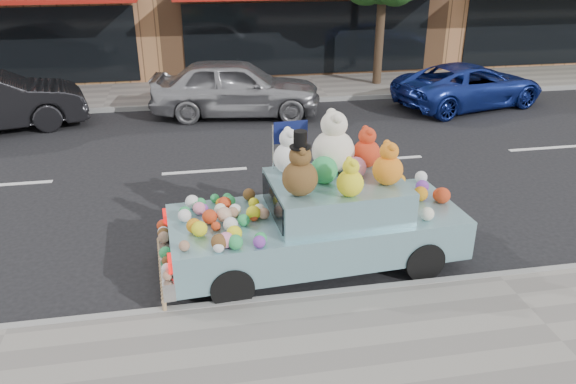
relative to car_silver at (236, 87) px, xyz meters
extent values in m
plane|color=black|center=(2.92, -4.03, -0.79)|extent=(120.00, 120.00, 0.00)
cube|color=gray|center=(2.92, -10.53, -0.73)|extent=(60.00, 3.00, 0.12)
cube|color=gray|center=(2.92, 2.47, -0.73)|extent=(60.00, 3.00, 0.12)
cube|color=gray|center=(2.92, -9.03, -0.73)|extent=(60.00, 0.12, 0.13)
cube|color=gray|center=(2.92, 0.97, -0.73)|extent=(60.00, 0.12, 0.13)
cube|color=black|center=(2.92, 3.95, 0.61)|extent=(8.50, 0.06, 2.40)
cube|color=black|center=(12.92, 3.95, 0.61)|extent=(8.50, 0.06, 2.40)
cylinder|color=#38281C|center=(4.92, 2.47, 0.81)|extent=(0.28, 0.28, 3.20)
imported|color=#9F9FA4|center=(0.00, 0.00, 0.00)|extent=(4.86, 2.52, 1.58)
imported|color=navy|center=(6.80, -0.30, -0.16)|extent=(4.88, 3.14, 1.25)
cylinder|color=black|center=(1.87, -8.75, -0.49)|extent=(0.61, 0.24, 0.60)
cylinder|color=black|center=(1.77, -7.19, -0.49)|extent=(0.61, 0.24, 0.60)
cylinder|color=black|center=(-0.93, -8.93, -0.49)|extent=(0.61, 0.24, 0.60)
cylinder|color=black|center=(-1.03, -7.38, -0.49)|extent=(0.61, 0.24, 0.60)
cube|color=#7CADB9|center=(0.42, -8.06, -0.24)|extent=(4.40, 1.97, 0.60)
cube|color=#7CADB9|center=(0.72, -8.04, 0.31)|extent=(1.99, 1.62, 0.50)
cube|color=silver|center=(-1.80, -8.21, -0.39)|extent=(0.27, 1.79, 0.26)
cube|color=red|center=(-1.70, -8.88, -0.07)|extent=(0.08, 0.28, 0.16)
cube|color=red|center=(-1.79, -7.53, -0.07)|extent=(0.08, 0.28, 0.16)
cube|color=black|center=(-0.23, -8.11, 0.31)|extent=(0.12, 1.30, 0.40)
sphere|color=#533617|center=(0.09, -8.44, 0.81)|extent=(0.49, 0.49, 0.49)
sphere|color=#533617|center=(0.09, -8.44, 1.12)|extent=(0.31, 0.31, 0.31)
sphere|color=#533617|center=(0.09, -8.54, 1.22)|extent=(0.12, 0.12, 0.12)
sphere|color=#533617|center=(0.09, -8.33, 1.22)|extent=(0.12, 0.12, 0.12)
cylinder|color=black|center=(0.09, -8.44, 1.25)|extent=(0.29, 0.29, 0.02)
cylinder|color=black|center=(0.09, -8.44, 1.36)|extent=(0.18, 0.18, 0.22)
sphere|color=beige|center=(0.75, -7.69, 0.88)|extent=(0.64, 0.64, 0.64)
sphere|color=beige|center=(0.75, -7.69, 1.29)|extent=(0.40, 0.40, 0.40)
sphere|color=beige|center=(0.75, -7.83, 1.42)|extent=(0.15, 0.15, 0.15)
sphere|color=beige|center=(0.75, -7.55, 1.42)|extent=(0.15, 0.15, 0.15)
sphere|color=orange|center=(1.39, -8.30, 0.78)|extent=(0.43, 0.43, 0.43)
sphere|color=orange|center=(1.39, -8.30, 1.06)|extent=(0.27, 0.27, 0.27)
sphere|color=orange|center=(1.39, -8.40, 1.14)|extent=(0.10, 0.10, 0.10)
sphere|color=orange|center=(1.39, -8.21, 1.14)|extent=(0.10, 0.10, 0.10)
sphere|color=#B62E13|center=(1.29, -7.61, 0.78)|extent=(0.43, 0.43, 0.43)
sphere|color=#B62E13|center=(1.29, -7.61, 1.05)|extent=(0.27, 0.27, 0.27)
sphere|color=#B62E13|center=(1.29, -7.70, 1.14)|extent=(0.10, 0.10, 0.10)
sphere|color=#B62E13|center=(1.29, -7.51, 1.14)|extent=(0.10, 0.10, 0.10)
sphere|color=white|center=(0.09, -7.63, 0.79)|extent=(0.47, 0.47, 0.47)
sphere|color=white|center=(0.09, -7.63, 1.10)|extent=(0.29, 0.29, 0.29)
sphere|color=white|center=(0.09, -7.74, 1.19)|extent=(0.11, 0.11, 0.11)
sphere|color=white|center=(0.09, -7.53, 1.19)|extent=(0.11, 0.11, 0.11)
sphere|color=yellow|center=(0.75, -8.59, 0.75)|extent=(0.37, 0.37, 0.37)
sphere|color=yellow|center=(0.75, -8.59, 0.99)|extent=(0.23, 0.23, 0.23)
sphere|color=yellow|center=(0.75, -8.67, 1.06)|extent=(0.09, 0.09, 0.09)
sphere|color=yellow|center=(0.75, -8.51, 1.06)|extent=(0.09, 0.09, 0.09)
sphere|color=#278F49|center=(0.52, -8.06, 0.74)|extent=(0.40, 0.40, 0.40)
sphere|color=pink|center=(1.02, -7.98, 0.71)|extent=(0.32, 0.32, 0.32)
sphere|color=#6E3094|center=(-1.21, -7.75, 0.13)|extent=(0.14, 0.14, 0.14)
sphere|color=yellow|center=(-1.30, -8.45, 0.17)|extent=(0.22, 0.22, 0.22)
sphere|color=#278F49|center=(-0.67, -8.25, 0.14)|extent=(0.17, 0.17, 0.17)
sphere|color=#278F49|center=(-0.85, -8.89, 0.16)|extent=(0.20, 0.20, 0.20)
sphere|color=yellow|center=(-0.84, -8.66, 0.17)|extent=(0.21, 0.21, 0.21)
sphere|color=#278F49|center=(-0.81, -7.59, 0.14)|extent=(0.17, 0.17, 0.17)
sphere|color=#90674F|center=(-0.36, -8.10, 0.14)|extent=(0.17, 0.17, 0.17)
sphere|color=#278F49|center=(-1.49, -7.85, 0.14)|extent=(0.17, 0.17, 0.17)
sphere|color=silver|center=(-1.07, -8.93, 0.13)|extent=(0.14, 0.14, 0.14)
sphere|color=beige|center=(-0.42, -7.99, 0.15)|extent=(0.18, 0.18, 0.18)
sphere|color=#593819|center=(-1.06, -8.86, 0.17)|extent=(0.22, 0.22, 0.22)
sphere|color=silver|center=(-0.87, -8.38, 0.16)|extent=(0.21, 0.21, 0.21)
sphere|color=#278F49|center=(-1.30, -7.67, 0.13)|extent=(0.15, 0.15, 0.15)
sphere|color=#AD3112|center=(-1.14, -8.11, 0.17)|extent=(0.21, 0.21, 0.21)
sphere|color=#278F49|center=(-1.03, -7.42, 0.13)|extent=(0.14, 0.14, 0.14)
sphere|color=#90674F|center=(-0.80, -7.99, 0.15)|extent=(0.17, 0.17, 0.17)
sphere|color=yellow|center=(-0.46, -7.72, 0.14)|extent=(0.16, 0.16, 0.16)
sphere|color=#593819|center=(-0.50, -7.43, 0.16)|extent=(0.19, 0.19, 0.19)
sphere|color=#278F49|center=(-1.25, -7.58, 0.14)|extent=(0.16, 0.16, 0.16)
sphere|color=#90674F|center=(-1.51, -8.82, 0.13)|extent=(0.15, 0.15, 0.15)
sphere|color=silver|center=(-1.49, -7.98, 0.16)|extent=(0.19, 0.19, 0.19)
sphere|color=silver|center=(-1.37, -7.56, 0.16)|extent=(0.21, 0.21, 0.21)
sphere|color=#6E3094|center=(-0.54, -8.91, 0.14)|extent=(0.17, 0.17, 0.17)
sphere|color=pink|center=(-0.97, -8.82, 0.17)|extent=(0.21, 0.21, 0.21)
sphere|color=beige|center=(-0.97, -7.85, 0.15)|extent=(0.18, 0.18, 0.18)
sphere|color=#278F49|center=(-0.84, -7.44, 0.13)|extent=(0.15, 0.15, 0.15)
sphere|color=yellow|center=(-0.51, -8.09, 0.17)|extent=(0.21, 0.21, 0.21)
sphere|color=#278F49|center=(-0.51, -8.82, 0.14)|extent=(0.17, 0.17, 0.17)
sphere|color=#AD3112|center=(-0.52, -8.14, 0.12)|extent=(0.13, 0.13, 0.13)
sphere|color=#C37612|center=(-0.95, -7.63, 0.14)|extent=(0.16, 0.16, 0.16)
sphere|color=#AD3112|center=(-1.07, -8.33, 0.13)|extent=(0.13, 0.13, 0.13)
sphere|color=#C37612|center=(-1.37, -8.34, 0.16)|extent=(0.21, 0.21, 0.21)
sphere|color=#AD3112|center=(-0.90, -7.69, 0.16)|extent=(0.20, 0.20, 0.20)
sphere|color=pink|center=(-1.28, -7.78, 0.15)|extent=(0.19, 0.19, 0.19)
sphere|color=silver|center=(-0.76, -7.92, 0.15)|extent=(0.18, 0.18, 0.18)
sphere|color=#D8A88C|center=(-0.93, -8.10, 0.18)|extent=(0.22, 0.22, 0.22)
sphere|color=#90674F|center=(-1.75, -8.97, -0.20)|extent=(0.13, 0.13, 0.13)
sphere|color=#90674F|center=(-1.81, -7.96, -0.18)|extent=(0.17, 0.17, 0.17)
sphere|color=#AD3112|center=(-1.83, -7.61, -0.17)|extent=(0.18, 0.18, 0.18)
sphere|color=silver|center=(-1.82, -7.81, -0.17)|extent=(0.17, 0.17, 0.17)
sphere|color=#6E3094|center=(-1.84, -7.54, -0.19)|extent=(0.15, 0.15, 0.15)
sphere|color=silver|center=(-1.81, -7.91, -0.19)|extent=(0.14, 0.14, 0.14)
sphere|color=#593819|center=(-1.77, -8.59, -0.20)|extent=(0.12, 0.12, 0.12)
sphere|color=#278F49|center=(-1.78, -8.42, -0.17)|extent=(0.17, 0.17, 0.17)
sphere|color=silver|center=(-1.76, -8.80, -0.19)|extent=(0.14, 0.14, 0.14)
sphere|color=#593819|center=(-1.82, -7.85, -0.17)|extent=(0.18, 0.18, 0.18)
sphere|color=#C37612|center=(2.10, -7.92, 0.17)|extent=(0.23, 0.23, 0.23)
sphere|color=#AD3112|center=(2.40, -8.05, 0.18)|extent=(0.25, 0.25, 0.25)
sphere|color=#6E3094|center=(2.24, -7.65, 0.16)|extent=(0.21, 0.21, 0.21)
sphere|color=#AD3112|center=(2.38, -8.00, 0.17)|extent=(0.22, 0.22, 0.22)
sphere|color=beige|center=(1.94, -8.56, 0.16)|extent=(0.20, 0.20, 0.20)
sphere|color=silver|center=(2.38, -7.27, 0.16)|extent=(0.20, 0.20, 0.20)
sphere|color=#C37612|center=(1.98, -7.33, 0.16)|extent=(0.20, 0.20, 0.20)
cylinder|color=#997A54|center=(-1.82, -9.06, -0.63)|extent=(0.06, 0.06, 0.17)
sphere|color=#997A54|center=(-1.82, -9.06, -0.53)|extent=(0.07, 0.07, 0.07)
cylinder|color=#997A54|center=(-1.83, -8.97, -0.63)|extent=(0.06, 0.06, 0.17)
sphere|color=#997A54|center=(-1.83, -8.97, -0.53)|extent=(0.07, 0.07, 0.07)
cylinder|color=#997A54|center=(-1.83, -8.88, -0.63)|extent=(0.06, 0.06, 0.17)
sphere|color=#997A54|center=(-1.83, -8.88, -0.53)|extent=(0.07, 0.07, 0.07)
cylinder|color=#997A54|center=(-1.84, -8.79, -0.63)|extent=(0.06, 0.06, 0.17)
sphere|color=#997A54|center=(-1.84, -8.79, -0.53)|extent=(0.07, 0.07, 0.07)
cylinder|color=#997A54|center=(-1.84, -8.70, -0.63)|extent=(0.06, 0.06, 0.17)
sphere|color=#997A54|center=(-1.84, -8.70, -0.53)|extent=(0.07, 0.07, 0.07)
cylinder|color=#997A54|center=(-1.85, -8.61, -0.63)|extent=(0.06, 0.06, 0.17)
sphere|color=#997A54|center=(-1.85, -8.61, -0.53)|extent=(0.07, 0.07, 0.07)
cylinder|color=#997A54|center=(-1.86, -8.52, -0.63)|extent=(0.06, 0.06, 0.17)
sphere|color=#997A54|center=(-1.86, -8.52, -0.53)|extent=(0.07, 0.07, 0.07)
cylinder|color=#997A54|center=(-1.86, -8.44, -0.63)|extent=(0.06, 0.06, 0.17)
sphere|color=#997A54|center=(-1.86, -8.44, -0.53)|extent=(0.07, 0.07, 0.07)
cylinder|color=#997A54|center=(-1.87, -8.35, -0.63)|extent=(0.06, 0.06, 0.17)
sphere|color=#997A54|center=(-1.87, -8.35, -0.53)|extent=(0.07, 0.07, 0.07)
cylinder|color=#997A54|center=(-1.87, -8.26, -0.63)|extent=(0.06, 0.06, 0.17)
sphere|color=#997A54|center=(-1.87, -8.26, -0.53)|extent=(0.07, 0.07, 0.07)
cylinder|color=#997A54|center=(-1.88, -8.17, -0.63)|extent=(0.06, 0.06, 0.17)
sphere|color=#997A54|center=(-1.88, -8.17, -0.53)|extent=(0.07, 0.07, 0.07)
cylinder|color=#997A54|center=(-1.88, -8.08, -0.63)|extent=(0.06, 0.06, 0.17)
sphere|color=#997A54|center=(-1.88, -8.08, -0.53)|extent=(0.07, 0.07, 0.07)
cylinder|color=#997A54|center=(-1.89, -7.99, -0.63)|extent=(0.06, 0.06, 0.17)
sphere|color=#997A54|center=(-1.89, -7.99, -0.53)|extent=(0.07, 0.07, 0.07)
cylinder|color=#997A54|center=(-1.90, -7.90, -0.63)|extent=(0.06, 0.06, 0.17)
sphere|color=#997A54|center=(-1.90, -7.90, -0.53)|extent=(0.07, 0.07, 0.07)
cylinder|color=#997A54|center=(-1.90, -7.81, -0.63)|extent=(0.06, 0.06, 0.17)
sphere|color=#997A54|center=(-1.90, -7.81, -0.53)|extent=(0.07, 0.07, 0.07)
cylinder|color=#997A54|center=(-1.91, -7.72, -0.63)|extent=(0.06, 0.06, 0.17)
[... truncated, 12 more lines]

